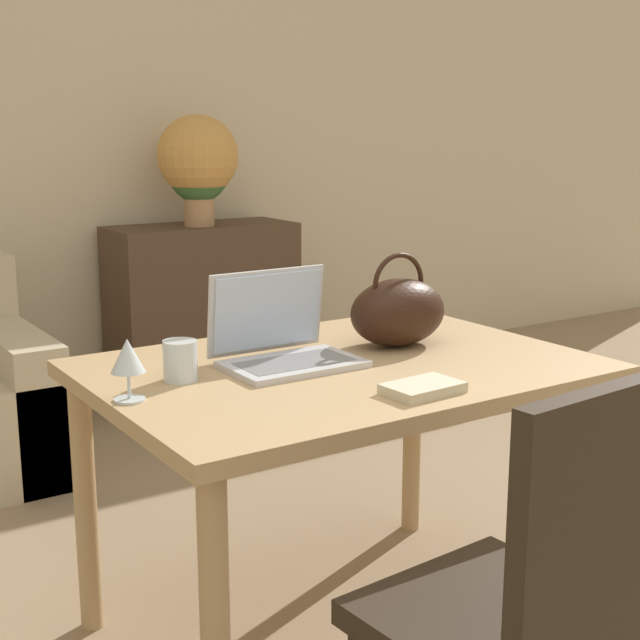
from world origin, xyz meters
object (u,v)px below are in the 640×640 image
(drinking_glass, at_px, (180,361))
(handbag, at_px, (398,311))
(laptop, at_px, (281,339))
(wine_glass, at_px, (128,358))
(chair, at_px, (536,602))
(flower_vase, at_px, (198,163))

(drinking_glass, xyz_separation_m, handbag, (0.65, -0.00, 0.05))
(laptop, relative_size, wine_glass, 2.38)
(chair, height_order, handbag, handbag)
(laptop, distance_m, flower_vase, 2.21)
(chair, distance_m, wine_glass, 0.98)
(chair, xyz_separation_m, drinking_glass, (-0.25, 0.91, 0.27))
(handbag, distance_m, flower_vase, 2.13)
(chair, xyz_separation_m, flower_vase, (0.80, 2.97, 0.65))
(chair, relative_size, wine_glass, 6.73)
(laptop, xyz_separation_m, drinking_glass, (-0.29, -0.01, -0.01))
(handbag, bearing_deg, chair, -113.80)
(laptop, bearing_deg, chair, -92.19)
(wine_glass, bearing_deg, chair, -63.38)
(chair, xyz_separation_m, handbag, (0.40, 0.91, 0.32))
(chair, relative_size, handbag, 3.29)
(drinking_glass, xyz_separation_m, wine_glass, (-0.16, -0.09, 0.05))
(wine_glass, distance_m, handbag, 0.82)
(wine_glass, xyz_separation_m, flower_vase, (1.21, 2.15, 0.33))
(drinking_glass, bearing_deg, laptop, 2.76)
(laptop, height_order, flower_vase, flower_vase)
(chair, relative_size, flower_vase, 1.78)
(laptop, relative_size, handbag, 1.16)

